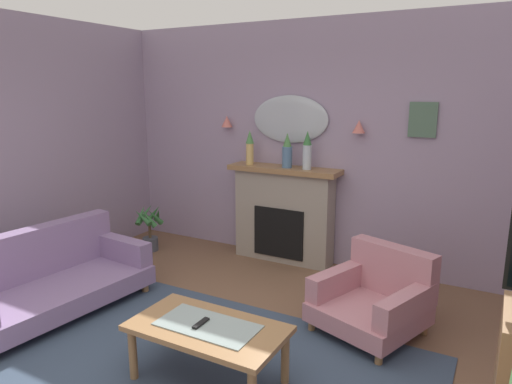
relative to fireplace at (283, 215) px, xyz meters
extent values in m
cube|color=#9E8CA8|center=(0.53, 0.22, 0.85)|extent=(6.58, 0.10, 2.84)
cube|color=#38475B|center=(0.53, -2.50, -0.56)|extent=(3.20, 2.40, 0.01)
cube|color=gray|center=(0.00, 0.01, -0.02)|extent=(1.20, 0.28, 1.10)
cube|color=black|center=(0.00, -0.09, -0.19)|extent=(0.64, 0.12, 0.60)
cube|color=olive|center=(0.00, -0.01, 0.56)|extent=(1.36, 0.36, 0.06)
cylinder|color=tan|center=(-0.45, -0.03, 0.72)|extent=(0.09, 0.09, 0.26)
cone|color=#4C8447|center=(-0.45, -0.03, 0.93)|extent=(0.10, 0.10, 0.16)
cylinder|color=#4C7093|center=(0.05, -0.03, 0.71)|extent=(0.12, 0.12, 0.25)
cone|color=#4C8447|center=(0.05, -0.03, 0.92)|extent=(0.10, 0.10, 0.16)
cylinder|color=silver|center=(0.30, -0.03, 0.73)|extent=(0.10, 0.10, 0.28)
cone|color=#38753D|center=(0.30, -0.03, 0.95)|extent=(0.10, 0.10, 0.16)
ellipsoid|color=#B2BCC6|center=(0.00, 0.14, 1.14)|extent=(0.96, 0.06, 0.56)
cone|color=#D17066|center=(-0.85, 0.09, 1.09)|extent=(0.14, 0.14, 0.14)
cone|color=#D17066|center=(0.85, 0.09, 1.09)|extent=(0.14, 0.14, 0.14)
cube|color=#4C6B56|center=(1.50, 0.15, 1.18)|extent=(0.28, 0.03, 0.36)
cube|color=olive|center=(0.58, -2.46, -0.15)|extent=(1.10, 0.60, 0.04)
cube|color=#8C9E99|center=(0.58, -2.46, -0.13)|extent=(0.72, 0.36, 0.01)
cylinder|color=olive|center=(0.09, -2.70, -0.37)|extent=(0.06, 0.06, 0.40)
cylinder|color=olive|center=(0.09, -2.22, -0.37)|extent=(0.06, 0.06, 0.40)
cylinder|color=olive|center=(1.07, -2.22, -0.37)|extent=(0.06, 0.06, 0.40)
cube|color=black|center=(0.54, -2.48, -0.12)|extent=(0.04, 0.16, 0.02)
cube|color=gray|center=(-1.26, -2.27, -0.38)|extent=(1.00, 1.77, 0.18)
cube|color=gray|center=(-1.61, -2.24, -0.05)|extent=(0.34, 1.71, 0.48)
cube|color=gray|center=(-1.19, -1.49, -0.17)|extent=(0.77, 0.23, 0.24)
cylinder|color=olive|center=(-0.85, -1.53, -0.52)|extent=(0.07, 0.07, 0.10)
cylinder|color=olive|center=(-1.53, -1.47, -0.52)|extent=(0.07, 0.07, 0.10)
cube|color=#B77A84|center=(1.40, -1.23, -0.39)|extent=(1.02, 1.02, 0.16)
cube|color=#B77A84|center=(1.51, -0.91, -0.09)|extent=(0.81, 0.42, 0.45)
cube|color=#B77A84|center=(1.08, -1.12, -0.20)|extent=(0.37, 0.73, 0.22)
cube|color=#B77A84|center=(1.72, -1.35, -0.20)|extent=(0.37, 0.73, 0.22)
cylinder|color=olive|center=(0.96, -1.44, -0.52)|extent=(0.06, 0.06, 0.10)
cylinder|color=olive|center=(1.60, -1.67, -0.52)|extent=(0.06, 0.06, 0.10)
cylinder|color=olive|center=(1.19, -0.80, -0.52)|extent=(0.06, 0.06, 0.10)
cylinder|color=olive|center=(1.83, -1.03, -0.52)|extent=(0.06, 0.06, 0.10)
cylinder|color=#474C56|center=(-1.66, -0.53, -0.48)|extent=(0.20, 0.20, 0.17)
cylinder|color=brown|center=(-1.66, -0.53, -0.30)|extent=(0.04, 0.04, 0.19)
cone|color=#38753D|center=(-1.55, -0.54, -0.10)|extent=(0.10, 0.26, 0.25)
cone|color=#38753D|center=(-1.59, -0.44, -0.10)|extent=(0.25, 0.23, 0.23)
cone|color=#38753D|center=(-1.68, -0.42, -0.10)|extent=(0.24, 0.11, 0.26)
cone|color=#38753D|center=(-1.76, -0.48, -0.10)|extent=(0.16, 0.25, 0.26)
cone|color=#38753D|center=(-1.77, -0.56, -0.10)|extent=(0.14, 0.27, 0.24)
cone|color=#38753D|center=(-1.67, -0.64, -0.10)|extent=(0.28, 0.09, 0.20)
cone|color=#38753D|center=(-1.59, -0.62, -0.10)|extent=(0.22, 0.19, 0.27)
camera|label=1|loc=(2.30, -4.88, 1.49)|focal=32.38mm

